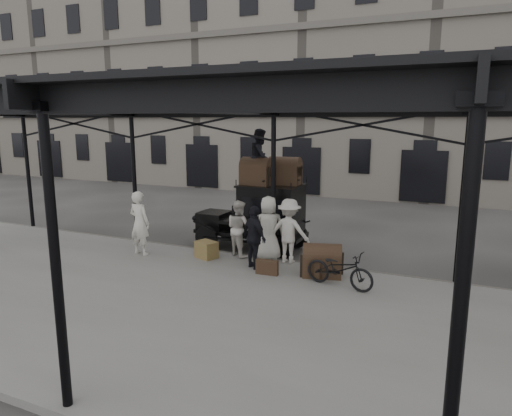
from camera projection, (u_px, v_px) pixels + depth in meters
The scene contains 18 objects.
ground at pixel (243, 284), 11.79m from camera, with size 120.00×120.00×0.00m, color #383533.
platform at pixel (204, 311), 9.99m from camera, with size 28.00×8.00×0.15m, color slate.
canopy at pixel (206, 99), 9.37m from camera, with size 22.50×9.00×4.74m.
building_frontage at pixel (378, 70), 26.56m from camera, with size 64.00×8.00×14.00m, color slate.
taxi at pixel (262, 214), 14.66m from camera, with size 3.65×1.55×2.18m.
porter_left at pixel (140, 223), 13.73m from camera, with size 0.71×0.47×1.95m, color silver.
porter_midleft at pixel (239, 228), 13.62m from camera, with size 0.82×0.64×1.69m, color beige.
porter_centre at pixel (269, 228), 13.21m from camera, with size 0.92×0.60×1.88m, color beige.
porter_official at pixel (254, 237), 12.45m from camera, with size 1.03×0.43×1.75m, color black.
porter_right at pixel (289, 231), 12.96m from camera, with size 1.19×0.69×1.85m, color beige.
bicycle at pixel (340, 269), 11.10m from camera, with size 0.61×1.74×0.92m, color black.
porter_roof at pixel (260, 157), 14.23m from camera, with size 0.84×0.66×1.73m, color black.
steamer_trunk_roof_near at pixel (257, 173), 14.21m from camera, with size 0.98×0.60×0.72m, color #402A1D, non-canonical shape.
steamer_trunk_roof_far at pixel (285, 173), 14.31m from camera, with size 0.99×0.60×0.72m, color #402A1D, non-canonical shape.
steamer_trunk_platform at pixel (322, 263), 11.91m from camera, with size 0.99×0.61×0.73m, color #402A1D, non-canonical shape.
wicker_hamper at pixel (206, 250), 13.50m from camera, with size 0.60×0.45×0.50m, color olive.
suitcase_upright at pixel (322, 269), 11.83m from camera, with size 0.15×0.60×0.45m, color #402A1D.
suitcase_flat at pixel (267, 267), 12.05m from camera, with size 0.60×0.15×0.40m, color #402A1D.
Camera 1 is at (4.91, -10.07, 4.19)m, focal length 32.00 mm.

